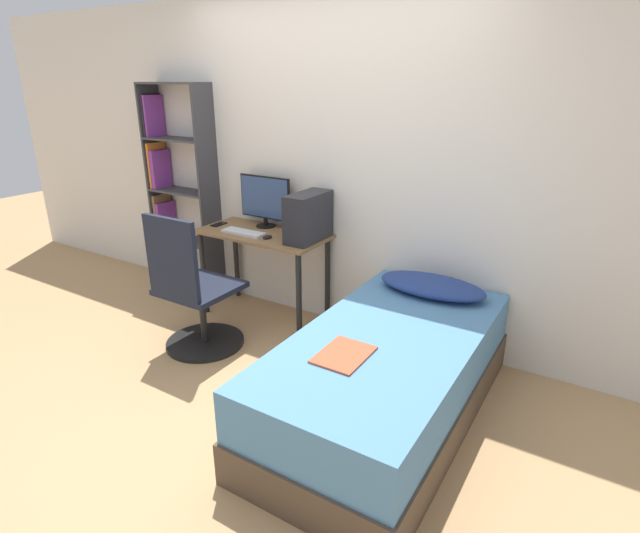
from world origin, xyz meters
name	(u,v)px	position (x,y,z in m)	size (l,w,h in m)	color
ground_plane	(215,400)	(0.00, 0.00, 0.00)	(14.00, 14.00, 0.00)	tan
wall_back	(331,168)	(0.00, 1.40, 1.25)	(8.00, 0.05, 2.50)	silver
desk	(263,248)	(-0.46, 1.12, 0.61)	(1.07, 0.51, 0.74)	brown
bookshelf	(176,195)	(-1.57, 1.25, 0.89)	(0.67, 0.25, 1.86)	#38383D
office_chair	(194,300)	(-0.56, 0.42, 0.39)	(0.58, 0.58, 1.04)	black
bed	(386,376)	(0.96, 0.43, 0.27)	(0.95, 1.89, 0.54)	#4C3D2D
pillow	(432,286)	(0.96, 1.12, 0.59)	(0.72, 0.36, 0.11)	navy
magazine	(344,355)	(0.85, 0.10, 0.54)	(0.24, 0.32, 0.01)	#B24C2D
monitor	(265,200)	(-0.55, 1.28, 0.96)	(0.49, 0.16, 0.42)	black
keyboard	(244,232)	(-0.57, 1.02, 0.75)	(0.37, 0.12, 0.02)	silver
pc_tower	(308,217)	(-0.04, 1.15, 0.92)	(0.19, 0.42, 0.36)	#232328
mouse	(267,237)	(-0.34, 1.02, 0.75)	(0.06, 0.09, 0.02)	black
phone	(219,224)	(-0.92, 1.10, 0.74)	(0.07, 0.14, 0.01)	black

